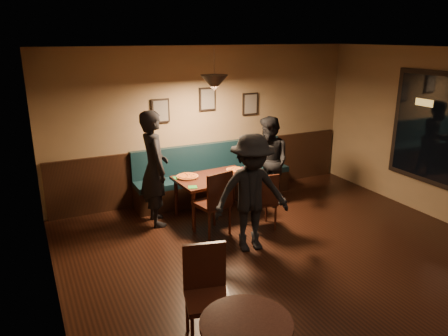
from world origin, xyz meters
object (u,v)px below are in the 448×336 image
at_px(diner_right, 269,162).
at_px(tabasco_bottle, 242,170).
at_px(dining_table, 215,196).
at_px(diner_front, 252,193).
at_px(soda_glass, 251,173).
at_px(chair_near_left, 212,202).
at_px(chair_near_right, 261,200).
at_px(booth_bench, 214,173).
at_px(diner_left, 154,169).
at_px(cafe_chair_far, 208,298).

height_order(diner_right, tabasco_bottle, diner_right).
height_order(dining_table, diner_front, diner_front).
xyz_separation_m(soda_glass, tabasco_bottle, (-0.04, 0.24, -0.01)).
distance_m(chair_near_left, chair_near_right, 0.81).
bearing_deg(booth_bench, diner_left, -155.86).
bearing_deg(diner_left, booth_bench, -62.75).
height_order(soda_glass, tabasco_bottle, soda_glass).
distance_m(soda_glass, tabasco_bottle, 0.25).
xyz_separation_m(diner_left, diner_front, (0.96, -1.45, -0.09)).
height_order(diner_right, soda_glass, diner_right).
bearing_deg(booth_bench, chair_near_left, -115.98).
bearing_deg(tabasco_bottle, diner_right, 4.67).
bearing_deg(tabasco_bottle, diner_front, -113.13).
distance_m(chair_near_left, diner_right, 1.59).
height_order(chair_near_left, chair_near_right, chair_near_left).
relative_size(booth_bench, chair_near_left, 2.88).
xyz_separation_m(soda_glass, cafe_chair_far, (-1.94, -2.59, -0.27)).
height_order(chair_near_left, soda_glass, chair_near_left).
relative_size(chair_near_left, soda_glass, 7.38).
relative_size(chair_near_right, soda_glass, 6.64).
bearing_deg(soda_glass, dining_table, 155.62).
bearing_deg(cafe_chair_far, chair_near_left, -101.53).
height_order(diner_left, cafe_chair_far, diner_left).
xyz_separation_m(chair_near_right, diner_left, (-1.45, 0.90, 0.47)).
relative_size(chair_near_left, chair_near_right, 1.11).
relative_size(chair_near_left, diner_front, 0.61).
height_order(diner_right, diner_front, diner_front).
height_order(diner_left, tabasco_bottle, diner_left).
bearing_deg(diner_front, chair_near_right, 56.78).
distance_m(diner_right, diner_front, 1.75).
distance_m(diner_left, tabasco_bottle, 1.53).
height_order(diner_left, diner_right, diner_left).
xyz_separation_m(chair_near_right, diner_front, (-0.49, -0.55, 0.38)).
bearing_deg(chair_near_right, diner_front, -124.20).
distance_m(booth_bench, soda_glass, 1.05).
relative_size(dining_table, tabasco_bottle, 11.40).
distance_m(chair_near_right, soda_glass, 0.59).
bearing_deg(chair_near_right, diner_right, 59.02).
height_order(chair_near_right, tabasco_bottle, chair_near_right).
bearing_deg(cafe_chair_far, dining_table, -102.33).
bearing_deg(soda_glass, diner_right, 28.58).
xyz_separation_m(dining_table, cafe_chair_far, (-1.38, -2.84, 0.15)).
bearing_deg(diner_left, dining_table, -95.29).
distance_m(booth_bench, diner_front, 2.10).
distance_m(booth_bench, tabasco_bottle, 0.81).
relative_size(booth_bench, diner_right, 1.86).
bearing_deg(soda_glass, diner_left, 165.57).
xyz_separation_m(booth_bench, diner_front, (-0.35, -2.04, 0.35)).
distance_m(diner_front, soda_glass, 1.21).
relative_size(diner_left, cafe_chair_far, 1.89).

